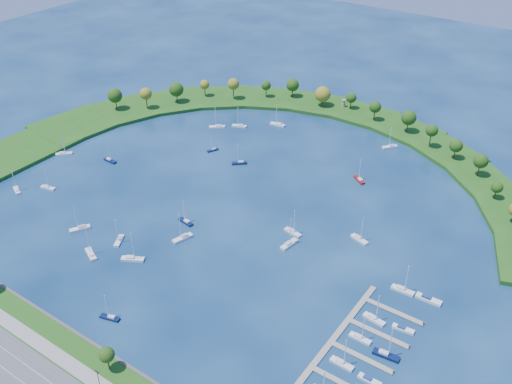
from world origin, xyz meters
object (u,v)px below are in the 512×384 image
Objects in this scene: moored_boat_8 at (293,232)px; moored_boat_0 at (80,228)px; docked_boat_9 at (403,329)px; moored_boat_11 at (289,244)px; moored_boat_6 at (64,153)px; docked_boat_10 at (403,289)px; moored_boat_20 at (239,126)px; moored_boat_3 at (217,126)px; moored_boat_10 at (17,190)px; moored_boat_4 at (213,149)px; moored_boat_19 at (110,160)px; moored_boat_12 at (132,258)px; docked_boat_4 at (342,363)px; moored_boat_15 at (91,254)px; moored_boat_14 at (359,239)px; moored_boat_16 at (186,221)px; moored_boat_9 at (239,162)px; harbor_tower at (344,103)px; moored_boat_13 at (110,317)px; moored_boat_18 at (278,124)px; docked_boat_6 at (360,338)px; docked_boat_8 at (374,318)px; moored_boat_1 at (390,146)px; dock_system at (341,364)px; moored_boat_7 at (359,179)px; docked_boat_5 at (369,380)px; docked_boat_7 at (386,354)px; moored_boat_17 at (48,187)px; docked_boat_11 at (428,299)px; moored_boat_2 at (119,240)px.

moored_boat_0 is at bearing -136.09° from moored_boat_8.
moored_boat_11 is at bearing 156.74° from docked_boat_9.
moored_boat_6 is 0.96× the size of moored_boat_11.
moored_boat_6 is 0.98× the size of docked_boat_10.
moored_boat_3 is at bearing 19.49° from moored_boat_20.
moored_boat_6 is at bearing -50.53° from moored_boat_10.
moored_boat_19 is at bearing -18.38° from moored_boat_4.
moored_boat_12 reaches higher than docked_boat_4.
moored_boat_15 reaches higher than docked_boat_4.
moored_boat_14 is 1.07× the size of moored_boat_16.
moored_boat_20 is (-25.93, 35.22, 0.03)m from moored_boat_9.
harbor_tower is 94.76m from moored_boat_4.
moored_boat_13 is at bearing 73.68° from moored_boat_3.
moored_boat_16 is 108.29m from moored_boat_18.
docked_boat_6 is at bearing -135.53° from docked_boat_9.
moored_boat_14 is at bearing 130.74° from docked_boat_8.
dock_system is at bearing 56.76° from moored_boat_1.
moored_boat_9 is at bearing 140.27° from dock_system.
moored_boat_14 reaches higher than moored_boat_7.
moored_boat_14 is (81.33, -23.76, 0.03)m from moored_boat_9.
docked_boat_5 is at bearing -59.28° from moored_boat_6.
moored_boat_3 is 1.23× the size of moored_boat_13.
moored_boat_0 is at bearing 70.54° from moored_boat_20.
docked_boat_10 reaches higher than moored_boat_9.
docked_boat_7 is (153.29, -103.57, -0.01)m from moored_boat_3.
dock_system is 170.10m from moored_boat_17.
docked_boat_8 is at bearing -58.84° from harbor_tower.
moored_boat_3 reaches higher than moored_boat_4.
moored_boat_20 is at bearing 26.76° from moored_boat_7.
moored_boat_3 is 125.08m from moored_boat_12.
docked_boat_5 is 0.98× the size of docked_boat_9.
moored_boat_7 is 1.49× the size of docked_boat_9.
docked_boat_11 is at bearing 69.96° from docked_boat_6.
moored_boat_12 is at bearing 21.58° from moored_boat_1.
moored_boat_4 is at bearing -9.12° from moored_boat_6.
moored_boat_10 is at bearing -106.39° from moored_boat_19.
moored_boat_13 reaches higher than moored_boat_10.
moored_boat_17 is (-144.03, -49.71, -0.04)m from moored_boat_14.
docked_boat_7 is at bearing 105.72° from moored_boat_3.
docked_boat_8 is (0.21, 24.98, 0.57)m from dock_system.
moored_boat_3 reaches higher than docked_boat_10.
moored_boat_4 is at bearing 48.78° from moored_boat_7.
moored_boat_3 is 1.20× the size of moored_boat_17.
moored_boat_16 is (17.11, 40.20, -0.05)m from moored_boat_15.
moored_boat_7 is 119.05m from docked_boat_4.
docked_boat_10 is at bearing 86.51° from docked_boat_6.
dock_system is 16.03m from docked_boat_7.
moored_boat_13 reaches higher than moored_boat_4.
moored_boat_6 is (-60.51, 40.89, -0.01)m from moored_boat_0.
moored_boat_2 is 0.97× the size of docked_boat_4.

